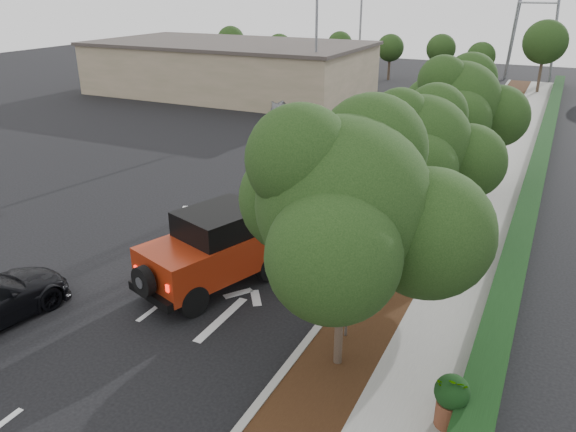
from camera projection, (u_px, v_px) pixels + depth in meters
The scene contains 18 objects.
ground at pixel (163, 302), 16.19m from camera, with size 120.00×120.00×0.00m, color black.
curb at pixel (421, 195), 24.27m from camera, with size 0.20×70.00×0.15m, color #9E9B93.
planting_strip at pixel (445, 199), 23.87m from camera, with size 1.80×70.00×0.12m, color black.
sidewalk at pixel (491, 206), 23.10m from camera, with size 2.00×70.00×0.12m, color gray.
hedge at pixel (529, 204), 22.40m from camera, with size 0.80×70.00×0.80m, color black.
commercial_building at pixel (230, 69), 46.84m from camera, with size 22.00×12.00×4.00m, color gray.
transmission_tower at pixel (526, 81), 53.63m from camera, with size 7.00×4.00×28.00m, color slate, non-canonical shape.
street_tree_near at pixel (337, 366), 13.51m from camera, with size 3.80×3.80×5.92m, color black, non-canonical shape.
street_tree_mid at pixel (411, 251), 19.32m from camera, with size 3.20×3.20×5.32m, color black, non-canonical shape.
street_tree_far at pixel (449, 193), 24.72m from camera, with size 3.40×3.40×5.62m, color black, non-canonical shape.
light_pole_a at pixel (315, 112), 40.43m from camera, with size 2.00×0.22×9.00m, color slate, non-canonical shape.
light_pole_b at pixel (358, 86), 50.80m from camera, with size 2.00×0.22×9.00m, color slate, non-canonical shape.
red_jeep at pixel (218, 248), 16.78m from camera, with size 3.31×4.86×2.38m.
silver_suv_ahead at pixel (393, 173), 24.82m from camera, with size 2.64×5.73×1.59m, color #929399.
silver_sedan_oncoming at pixel (322, 154), 28.11m from camera, with size 1.41×4.03×1.33m, color #A0A2A8.
parked_suv at pixel (299, 105), 39.49m from camera, with size 1.57×3.91×1.33m, color #A1A3A8.
speed_hump_sign at pixel (348, 289), 13.94m from camera, with size 1.01×0.14×2.15m.
terracotta_planter at pixel (452, 396), 11.26m from camera, with size 0.72×0.72×1.25m.
Camera 1 is at (9.41, -11.00, 8.49)m, focal length 35.00 mm.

